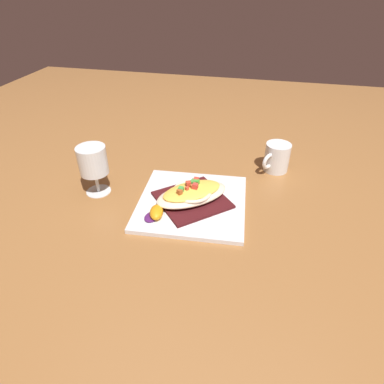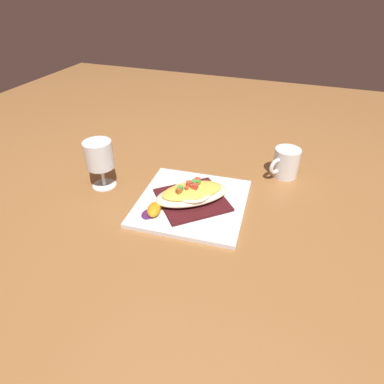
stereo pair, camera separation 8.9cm
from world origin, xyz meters
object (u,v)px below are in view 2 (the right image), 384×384
(square_plate, at_px, (192,203))
(stemmed_glass, at_px, (100,157))
(orange_garnish, at_px, (153,210))
(gratin_dish, at_px, (192,193))
(coffee_mug, at_px, (285,164))

(square_plate, height_order, stemmed_glass, stemmed_glass)
(orange_garnish, height_order, stemmed_glass, stemmed_glass)
(stemmed_glass, bearing_deg, orange_garnish, -23.68)
(gratin_dish, height_order, orange_garnish, gratin_dish)
(square_plate, height_order, orange_garnish, orange_garnish)
(gratin_dish, bearing_deg, coffee_mug, 47.70)
(coffee_mug, bearing_deg, gratin_dish, -132.30)
(square_plate, relative_size, stemmed_glass, 2.01)
(square_plate, bearing_deg, coffee_mug, 47.73)
(orange_garnish, bearing_deg, gratin_dish, 49.06)
(square_plate, distance_m, gratin_dish, 0.03)
(gratin_dish, height_order, stemmed_glass, stemmed_glass)
(orange_garnish, xyz_separation_m, coffee_mug, (0.30, 0.34, 0.02))
(stemmed_glass, bearing_deg, coffee_mug, 25.52)
(square_plate, relative_size, gratin_dish, 1.31)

